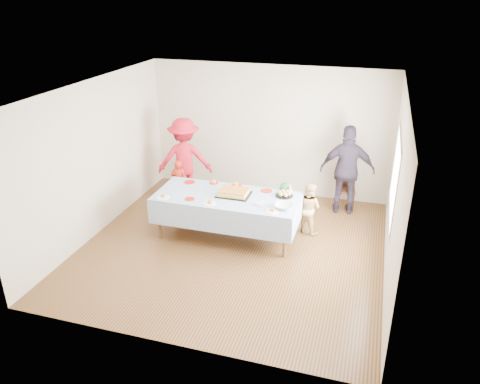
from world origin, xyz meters
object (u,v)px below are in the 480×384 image
object	(u,v)px
party_table	(227,199)
birthday_cake	(234,193)
adult_left	(185,159)
dining_chair	(346,185)

from	to	relation	value
party_table	birthday_cake	world-z (taller)	birthday_cake
birthday_cake	adult_left	world-z (taller)	adult_left
birthday_cake	dining_chair	bearing A→B (deg)	44.28
party_table	dining_chair	xyz separation A→B (m)	(1.89, 1.80, -0.24)
party_table	dining_chair	bearing A→B (deg)	43.62
birthday_cake	adult_left	bearing A→B (deg)	139.26
birthday_cake	adult_left	size ratio (longest dim) A/B	0.33
birthday_cake	dining_chair	xyz separation A→B (m)	(1.78, 1.74, -0.34)
party_table	adult_left	size ratio (longest dim) A/B	1.46
birthday_cake	dining_chair	distance (m)	2.51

